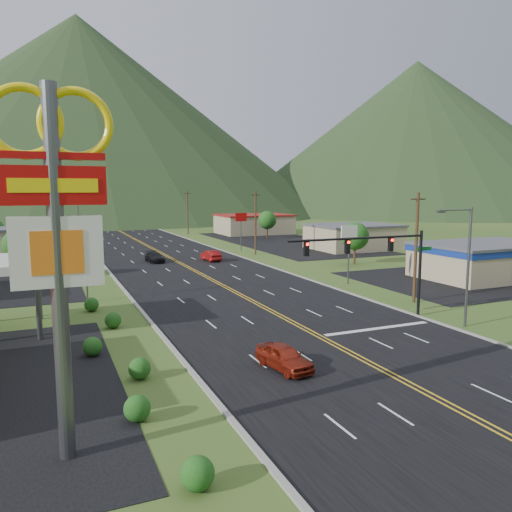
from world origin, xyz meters
name	(u,v)px	position (x,y,z in m)	size (l,w,h in m)	color
ground	(445,404)	(0.00, 0.00, 0.00)	(500.00, 500.00, 0.00)	#314F1C
road	(445,404)	(0.00, 0.00, 0.00)	(20.00, 460.00, 0.04)	black
curb_west	(252,446)	(-10.15, 0.00, 0.00)	(0.30, 460.00, 0.14)	gray
pylon_sign	(55,216)	(-17.00, 2.00, 9.30)	(4.32, 0.60, 14.00)	#59595E
traffic_signal	(380,254)	(6.48, 14.00, 5.33)	(13.10, 0.43, 7.00)	black
streetlight_east	(465,259)	(11.18, 10.00, 5.18)	(3.28, 0.25, 9.00)	#59595E
streetlight_west	(80,220)	(-11.68, 70.00, 5.18)	(3.28, 0.25, 9.00)	#59595E
building_east_near	(486,258)	(30.00, 25.00, 2.27)	(15.40, 10.40, 4.10)	tan
building_east_mid	(354,237)	(32.00, 55.00, 2.16)	(14.40, 11.40, 4.30)	tan
building_east_far	(254,224)	(28.00, 90.00, 2.26)	(16.40, 12.40, 4.50)	tan
pole_sign_west_a	(85,247)	(-14.00, 30.00, 5.05)	(2.00, 0.18, 6.40)	#59595E
pole_sign_west_b	(72,230)	(-14.00, 52.00, 5.05)	(2.00, 0.18, 6.40)	#59595E
pole_sign_east_a	(349,238)	(13.00, 28.00, 5.05)	(2.00, 0.18, 6.40)	#59595E
pole_sign_east_b	(241,221)	(13.00, 60.00, 5.05)	(2.00, 0.18, 6.40)	#59595E
tree_west_a	(20,246)	(-20.00, 45.00, 3.89)	(3.84, 3.84, 5.82)	#382314
tree_east_a	(355,236)	(22.00, 40.00, 3.89)	(3.84, 3.84, 5.82)	#382314
tree_east_b	(267,220)	(26.00, 78.00, 3.89)	(3.84, 3.84, 5.82)	#382314
utility_pole_a	(416,247)	(13.50, 18.00, 5.13)	(1.60, 0.28, 10.00)	#382314
utility_pole_b	(255,222)	(13.50, 55.00, 5.13)	(1.60, 0.28, 10.00)	#382314
utility_pole_c	(188,212)	(13.50, 95.00, 5.13)	(1.60, 0.28, 10.00)	#382314
utility_pole_d	(152,207)	(13.50, 135.00, 5.13)	(1.60, 0.28, 10.00)	#382314
mountain_n	(80,116)	(0.00, 220.00, 42.50)	(220.00, 220.00, 85.00)	black
mountain_ne	(415,137)	(147.84, 176.19, 35.00)	(180.00, 180.00, 70.00)	black
car_red_near	(284,358)	(-5.12, 7.22, 0.71)	(1.67, 4.16, 1.42)	maroon
car_dark_mid	(155,257)	(-3.07, 52.78, 0.70)	(1.96, 4.82, 1.40)	black
car_red_far	(211,256)	(4.68, 50.81, 0.76)	(1.60, 4.59, 1.51)	maroon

